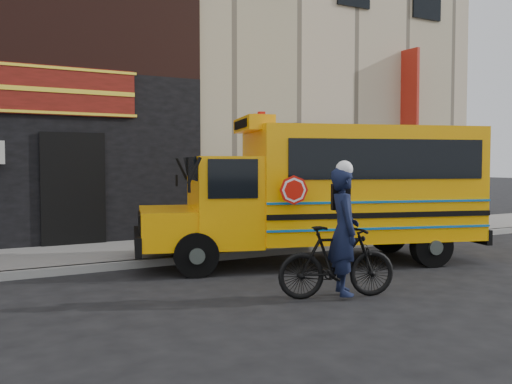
{
  "coord_description": "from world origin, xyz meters",
  "views": [
    {
      "loc": [
        -5.96,
        -8.06,
        2.04
      ],
      "look_at": [
        -0.37,
        1.85,
        1.45
      ],
      "focal_mm": 40.0,
      "sensor_mm": 36.0,
      "label": 1
    }
  ],
  "objects_px": {
    "school_bus": "(329,188)",
    "bicycle": "(337,262)",
    "sign_pole": "(391,182)",
    "cyclist": "(344,235)"
  },
  "relations": [
    {
      "from": "school_bus",
      "to": "bicycle",
      "type": "distance_m",
      "value": 3.24
    },
    {
      "from": "sign_pole",
      "to": "bicycle",
      "type": "bearing_deg",
      "value": -140.14
    },
    {
      "from": "bicycle",
      "to": "cyclist",
      "type": "relative_size",
      "value": 0.95
    },
    {
      "from": "bicycle",
      "to": "cyclist",
      "type": "bearing_deg",
      "value": -81.56
    },
    {
      "from": "bicycle",
      "to": "school_bus",
      "type": "bearing_deg",
      "value": -16.21
    },
    {
      "from": "school_bus",
      "to": "sign_pole",
      "type": "relative_size",
      "value": 2.62
    },
    {
      "from": "school_bus",
      "to": "cyclist",
      "type": "bearing_deg",
      "value": -122.61
    },
    {
      "from": "sign_pole",
      "to": "cyclist",
      "type": "distance_m",
      "value": 6.08
    },
    {
      "from": "sign_pole",
      "to": "cyclist",
      "type": "xyz_separation_m",
      "value": [
        -4.59,
        -3.95,
        -0.58
      ]
    },
    {
      "from": "sign_pole",
      "to": "school_bus",
      "type": "bearing_deg",
      "value": -154.97
    }
  ]
}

